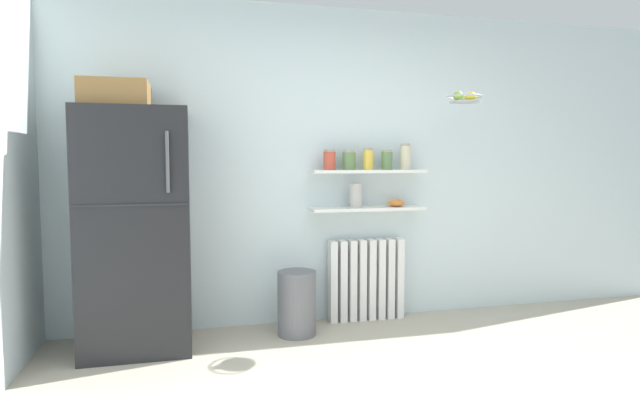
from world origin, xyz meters
name	(u,v)px	position (x,y,z in m)	size (l,w,h in m)	color
ground_plane	(397,397)	(0.00, 0.50, 0.00)	(7.04, 7.04, 0.00)	#B2A893
back_wall	(328,166)	(0.00, 2.05, 1.30)	(7.04, 0.10, 2.60)	silver
refrigerator	(136,224)	(-1.50, 1.68, 0.89)	(0.73, 0.66, 1.89)	black
radiator	(366,280)	(0.30, 1.92, 0.34)	(0.65, 0.12, 0.68)	white
wall_shelf_lower	(368,209)	(0.30, 1.89, 0.95)	(0.97, 0.22, 0.03)	white
wall_shelf_upper	(368,171)	(0.30, 1.89, 1.26)	(0.97, 0.22, 0.03)	white
storage_jar_0	(329,160)	(-0.03, 1.89, 1.35)	(0.10, 0.10, 0.17)	#C64C38
storage_jar_1	(349,160)	(0.14, 1.89, 1.35)	(0.11, 0.11, 0.16)	#5B7F4C
storage_jar_2	(368,159)	(0.30, 1.89, 1.36)	(0.09, 0.09, 0.18)	yellow
storage_jar_3	(387,160)	(0.47, 1.89, 1.35)	(0.09, 0.09, 0.17)	#5B7F4C
storage_jar_4	(405,157)	(0.63, 1.89, 1.38)	(0.09, 0.09, 0.22)	beige
vase	(356,196)	(0.20, 1.89, 1.06)	(0.11, 0.11, 0.20)	#B2ADA8
shelf_bowl	(396,203)	(0.56, 1.89, 0.99)	(0.14, 0.14, 0.06)	orange
trash_bin	(297,303)	(-0.34, 1.68, 0.25)	(0.30, 0.30, 0.50)	slate
hanging_fruit_basket	(465,98)	(1.01, 1.60, 1.85)	(0.29, 0.29, 0.09)	#B2B2B7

